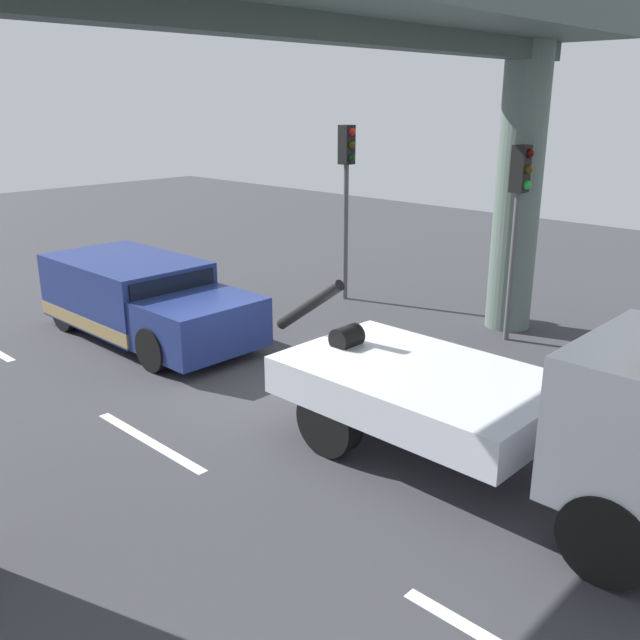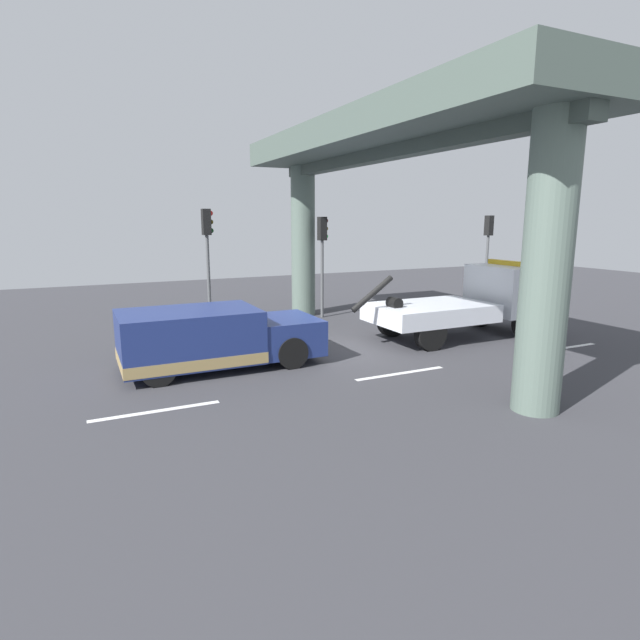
{
  "view_description": "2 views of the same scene",
  "coord_description": "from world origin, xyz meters",
  "px_view_note": "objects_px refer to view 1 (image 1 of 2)",
  "views": [
    {
      "loc": [
        8.06,
        -7.42,
        4.76
      ],
      "look_at": [
        0.13,
        0.88,
        1.09
      ],
      "focal_mm": 38.66,
      "sensor_mm": 36.0,
      "label": 1
    },
    {
      "loc": [
        -7.23,
        -12.93,
        3.87
      ],
      "look_at": [
        -1.29,
        -0.56,
        1.13
      ],
      "focal_mm": 28.56,
      "sensor_mm": 36.0,
      "label": 2
    }
  ],
  "objects_px": {
    "towed_van_green": "(142,300)",
    "traffic_light_far": "(519,201)",
    "tow_truck_white": "(551,409)",
    "traffic_light_near": "(347,175)"
  },
  "relations": [
    {
      "from": "tow_truck_white",
      "to": "traffic_light_near",
      "type": "bearing_deg",
      "value": 147.07
    },
    {
      "from": "traffic_light_near",
      "to": "traffic_light_far",
      "type": "bearing_deg",
      "value": 0.0
    },
    {
      "from": "tow_truck_white",
      "to": "traffic_light_far",
      "type": "distance_m",
      "value": 6.29
    },
    {
      "from": "towed_van_green",
      "to": "traffic_light_far",
      "type": "xyz_separation_m",
      "value": [
        5.69,
        5.06,
        2.11
      ]
    },
    {
      "from": "towed_van_green",
      "to": "traffic_light_near",
      "type": "bearing_deg",
      "value": 76.81
    },
    {
      "from": "tow_truck_white",
      "to": "towed_van_green",
      "type": "height_order",
      "value": "tow_truck_white"
    },
    {
      "from": "traffic_light_near",
      "to": "traffic_light_far",
      "type": "relative_size",
      "value": 1.07
    },
    {
      "from": "tow_truck_white",
      "to": "towed_van_green",
      "type": "xyz_separation_m",
      "value": [
        -9.01,
        0.0,
        -0.42
      ]
    },
    {
      "from": "traffic_light_far",
      "to": "tow_truck_white",
      "type": "bearing_deg",
      "value": -56.75
    },
    {
      "from": "towed_van_green",
      "to": "traffic_light_far",
      "type": "relative_size",
      "value": 1.32
    }
  ]
}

